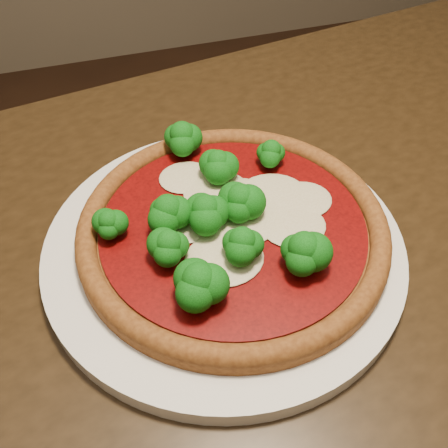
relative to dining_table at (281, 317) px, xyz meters
name	(u,v)px	position (x,y,z in m)	size (l,w,h in m)	color
dining_table	(281,317)	(0.00, 0.00, 0.00)	(1.41, 1.02, 0.75)	black
plate	(224,245)	(-0.06, 0.04, 0.10)	(0.35, 0.35, 0.02)	silver
pizza	(230,223)	(-0.05, 0.04, 0.13)	(0.30, 0.30, 0.06)	brown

